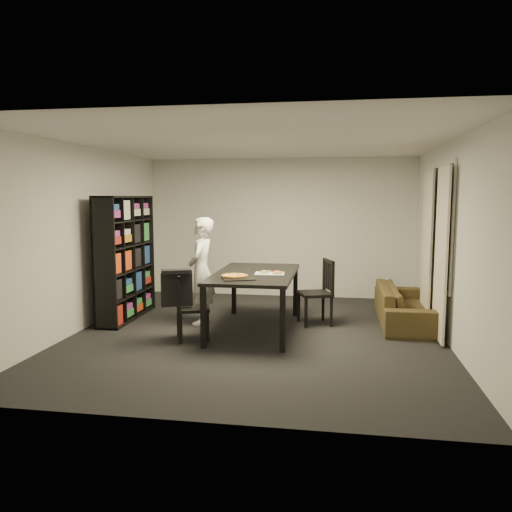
% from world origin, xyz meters
% --- Properties ---
extents(room, '(5.01, 5.51, 2.61)m').
position_xyz_m(room, '(0.00, 0.00, 1.30)').
color(room, black).
rests_on(room, ground).
extents(window_pane, '(0.02, 1.40, 1.60)m').
position_xyz_m(window_pane, '(2.48, 0.60, 1.50)').
color(window_pane, black).
rests_on(window_pane, room).
extents(window_frame, '(0.03, 1.52, 1.72)m').
position_xyz_m(window_frame, '(2.48, 0.60, 1.50)').
color(window_frame, white).
rests_on(window_frame, room).
extents(curtain_left, '(0.03, 0.70, 2.25)m').
position_xyz_m(curtain_left, '(2.40, 0.08, 1.15)').
color(curtain_left, beige).
rests_on(curtain_left, room).
extents(curtain_right, '(0.03, 0.70, 2.25)m').
position_xyz_m(curtain_right, '(2.40, 1.12, 1.15)').
color(curtain_right, beige).
rests_on(curtain_right, room).
extents(bookshelf, '(0.35, 1.50, 1.90)m').
position_xyz_m(bookshelf, '(-2.16, 0.60, 0.95)').
color(bookshelf, black).
rests_on(bookshelf, room).
extents(dining_table, '(1.10, 1.99, 0.83)m').
position_xyz_m(dining_table, '(-0.07, 0.21, 0.75)').
color(dining_table, black).
rests_on(dining_table, room).
extents(chair_left, '(0.53, 0.53, 0.88)m').
position_xyz_m(chair_left, '(-0.88, -0.41, 0.50)').
color(chair_left, black).
rests_on(chair_left, room).
extents(chair_right, '(0.57, 0.57, 0.97)m').
position_xyz_m(chair_right, '(0.85, 0.72, 0.55)').
color(chair_right, black).
rests_on(chair_right, room).
extents(draped_jacket, '(0.42, 0.30, 0.48)m').
position_xyz_m(draped_jacket, '(-0.99, -0.46, 0.72)').
color(draped_jacket, black).
rests_on(draped_jacket, chair_left).
extents(person, '(0.38, 0.58, 1.59)m').
position_xyz_m(person, '(-0.91, 0.47, 0.79)').
color(person, silver).
rests_on(person, room).
extents(baking_tray, '(0.49, 0.45, 0.01)m').
position_xyz_m(baking_tray, '(-0.19, -0.37, 0.83)').
color(baking_tray, black).
rests_on(baking_tray, dining_table).
extents(pepperoni_pizza, '(0.35, 0.35, 0.03)m').
position_xyz_m(pepperoni_pizza, '(-0.25, -0.29, 0.85)').
color(pepperoni_pizza, '#985F2C').
rests_on(pepperoni_pizza, dining_table).
extents(kitchen_towel, '(0.42, 0.33, 0.01)m').
position_xyz_m(kitchen_towel, '(0.15, 0.13, 0.83)').
color(kitchen_towel, white).
rests_on(kitchen_towel, dining_table).
extents(pizza_slices, '(0.39, 0.34, 0.01)m').
position_xyz_m(pizza_slices, '(0.16, 0.18, 0.84)').
color(pizza_slices, gold).
rests_on(pizza_slices, dining_table).
extents(sofa, '(0.75, 1.91, 0.56)m').
position_xyz_m(sofa, '(2.09, 0.94, 0.28)').
color(sofa, '#3B2F17').
rests_on(sofa, room).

